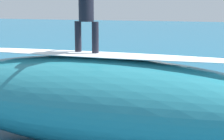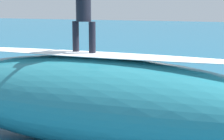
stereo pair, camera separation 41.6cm
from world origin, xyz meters
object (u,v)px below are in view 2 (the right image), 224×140
Objects in this scene: surfboard_riding at (84,54)px; surfer_riding at (83,12)px; surfboard_paddling at (132,109)px; surfer_paddling at (133,104)px.

surfboard_riding is 1.44× the size of surfer_riding.
surfboard_paddling is at bearing -80.74° from surfer_riding.
surfer_riding is 4.07m from surfboard_paddling.
surfer_riding is (-0.00, 0.00, 0.90)m from surfboard_riding.
surfer_riding reaches higher than surfer_paddling.
surfboard_riding is at bearing 149.03° from surfer_paddling.
surfer_riding reaches higher than surfboard_riding.
surfboard_paddling is at bearing -80.74° from surfboard_riding.
surfboard_riding reaches higher than surfer_paddling.
surfer_riding is 0.99× the size of surfer_paddling.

